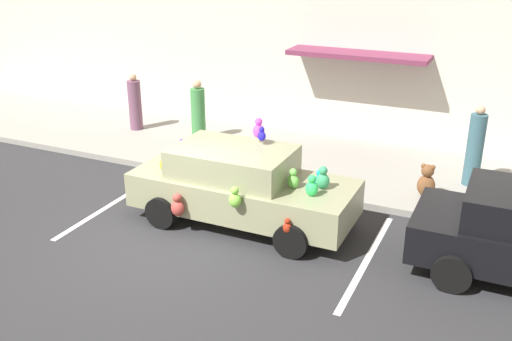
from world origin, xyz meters
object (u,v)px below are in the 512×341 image
Objects in this scene: teddy_bear_on_sidewalk at (426,181)px; pedestrian_by_lamp at (135,104)px; plush_covered_car at (241,185)px; pedestrian_walking_past at (475,148)px; pedestrian_near_shopfront at (198,113)px.

pedestrian_by_lamp reaches higher than teddy_bear_on_sidewalk.
teddy_bear_on_sidewalk is (3.19, 2.49, -0.31)m from plush_covered_car.
pedestrian_walking_past is (0.81, 1.08, 0.51)m from teddy_bear_on_sidewalk.
teddy_bear_on_sidewalk is 8.54m from pedestrian_by_lamp.
teddy_bear_on_sidewalk is at bearing 38.03° from plush_covered_car.
plush_covered_car is at bearing -141.97° from teddy_bear_on_sidewalk.
pedestrian_near_shopfront is 0.90× the size of pedestrian_walking_past.
teddy_bear_on_sidewalk is 1.44m from pedestrian_walking_past.
pedestrian_near_shopfront is 7.13m from pedestrian_walking_past.
pedestrian_by_lamp is (-9.23, 0.23, -0.11)m from pedestrian_walking_past.
teddy_bear_on_sidewalk is at bearing -8.86° from pedestrian_by_lamp.
plush_covered_car reaches higher than pedestrian_by_lamp.
pedestrian_walking_past is at bearing 53.42° from teddy_bear_on_sidewalk.
pedestrian_near_shopfront is 1.02× the size of pedestrian_by_lamp.
plush_covered_car is at bearing -138.14° from pedestrian_walking_past.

